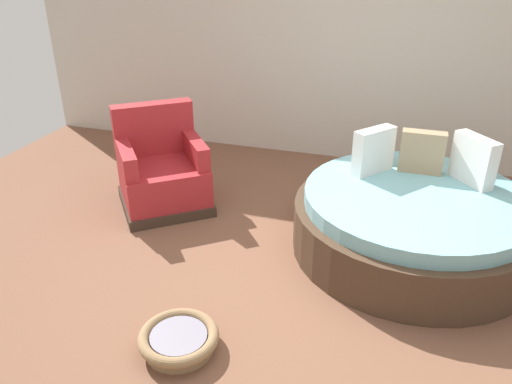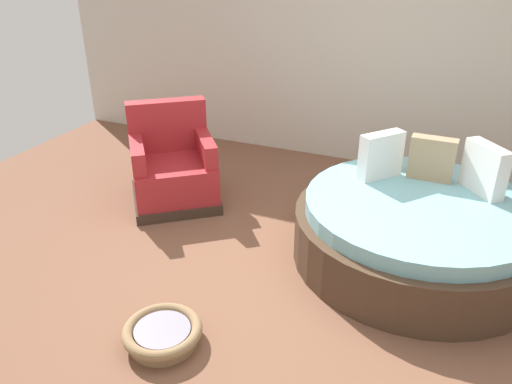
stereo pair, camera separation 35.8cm
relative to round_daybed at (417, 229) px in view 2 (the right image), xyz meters
The scene contains 5 objects.
ground_plane 0.98m from the round_daybed, 137.90° to the right, with size 8.00×8.00×0.02m, color brown.
back_wall 2.31m from the round_daybed, 110.28° to the left, with size 8.00×0.12×2.83m, color beige.
round_daybed is the anchor object (origin of this frame).
red_armchair 2.33m from the round_daybed, behind, with size 1.12×1.12×0.94m.
pet_basket 2.12m from the round_daybed, 129.44° to the right, with size 0.51×0.51×0.13m.
Camera 2 is at (0.87, -3.02, 2.31)m, focal length 35.28 mm.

